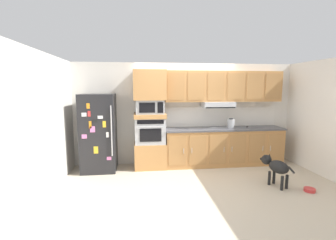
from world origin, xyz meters
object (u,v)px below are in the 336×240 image
Objects in this scene: refrigerator at (99,133)px; screwdriver at (248,127)px; dog at (276,166)px; built_in_oven at (150,130)px; dog_food_bowl at (310,190)px; electric_kettle at (231,123)px; microwave at (150,107)px.

screwdriver is at bearing 1.48° from refrigerator.
built_in_oven is at bearing 38.41° from dog.
built_in_oven reaches higher than dog_food_bowl.
electric_kettle is at bearing -171.19° from screwdriver.
electric_kettle is at bearing -1.37° from built_in_oven.
screwdriver reaches higher than dog_food_bowl.
dog is at bearing -20.59° from refrigerator.
microwave is 2.02m from electric_kettle.
screwdriver is at bearing 103.30° from dog_food_bowl.
dog is 3.71× the size of dog_food_bowl.
electric_kettle is at bearing -4.70° from dog.
electric_kettle is (1.97, -0.05, -0.43)m from microwave.
built_in_oven is at bearing 179.23° from microwave.
electric_kettle reaches higher than screwdriver.
microwave is at bearing -0.77° from built_in_oven.
microwave is 2.50m from screwdriver.
dog_food_bowl is at bearing -62.24° from electric_kettle.
built_in_oven reaches higher than electric_kettle.
microwave reaches higher than dog.
dog_food_bowl is at bearing -31.22° from microwave.
dog is at bearing -30.56° from built_in_oven.
screwdriver is at bearing 0.61° from built_in_oven.
dog_food_bowl is at bearing -145.27° from dog.
built_in_oven is (1.17, 0.07, 0.02)m from refrigerator.
dog is at bearing 145.75° from dog_food_bowl.
microwave is at bearing 148.78° from dog_food_bowl.
electric_kettle is 1.55m from dog.
refrigerator is at bearing -176.69° from built_in_oven.
dog is (0.40, -1.35, -0.65)m from electric_kettle.
refrigerator is 4.44m from dog_food_bowl.
electric_kettle is at bearing 0.37° from refrigerator.
microwave reaches higher than dog_food_bowl.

